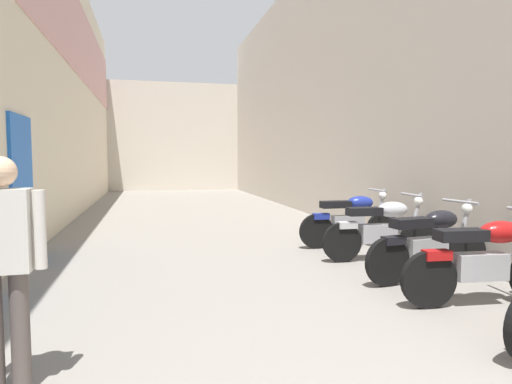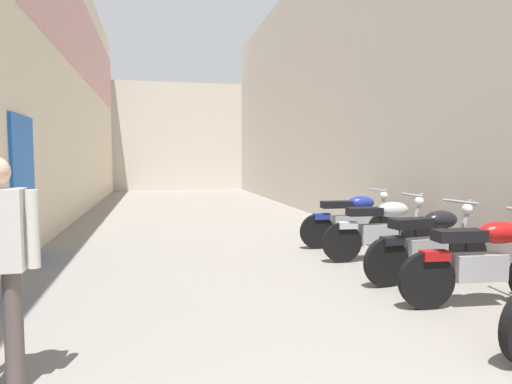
# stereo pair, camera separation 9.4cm
# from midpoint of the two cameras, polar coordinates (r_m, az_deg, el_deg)

# --- Properties ---
(ground_plane) EXTENTS (38.55, 38.55, 0.00)m
(ground_plane) POSITION_cam_midpoint_polar(r_m,az_deg,el_deg) (8.93, -4.91, -5.71)
(ground_plane) COLOR gray
(building_left) EXTENTS (0.45, 22.55, 6.90)m
(building_left) POSITION_cam_midpoint_polar(r_m,az_deg,el_deg) (11.02, -24.42, 13.99)
(building_left) COLOR beige
(building_left) RESTS_ON ground
(building_right) EXTENTS (0.45, 22.55, 7.01)m
(building_right) POSITION_cam_midpoint_polar(r_m,az_deg,el_deg) (11.79, 10.22, 13.77)
(building_right) COLOR beige
(building_right) RESTS_ON ground
(building_far_end) EXTENTS (9.24, 2.00, 5.25)m
(building_far_end) POSITION_cam_midpoint_polar(r_m,az_deg,el_deg) (23.04, -9.92, 6.92)
(building_far_end) COLOR beige
(building_far_end) RESTS_ON ground
(motorcycle_fourth) EXTENTS (1.85, 0.58, 1.04)m
(motorcycle_fourth) POSITION_cam_midpoint_polar(r_m,az_deg,el_deg) (5.28, 27.74, -7.69)
(motorcycle_fourth) COLOR black
(motorcycle_fourth) RESTS_ON ground
(motorcycle_fifth) EXTENTS (1.85, 0.58, 1.04)m
(motorcycle_fifth) POSITION_cam_midpoint_polar(r_m,az_deg,el_deg) (6.02, 21.81, -6.07)
(motorcycle_fifth) COLOR black
(motorcycle_fifth) RESTS_ON ground
(motorcycle_sixth) EXTENTS (1.85, 0.58, 1.04)m
(motorcycle_sixth) POSITION_cam_midpoint_polar(r_m,az_deg,el_deg) (7.01, 16.30, -4.50)
(motorcycle_sixth) COLOR black
(motorcycle_sixth) RESTS_ON ground
(motorcycle_seventh) EXTENTS (1.85, 0.58, 1.04)m
(motorcycle_seventh) POSITION_cam_midpoint_polar(r_m,az_deg,el_deg) (7.94, 12.57, -3.41)
(motorcycle_seventh) COLOR black
(motorcycle_seventh) RESTS_ON ground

